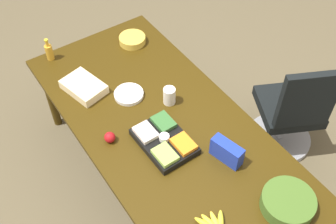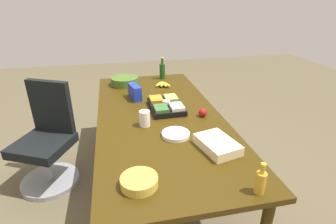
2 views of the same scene
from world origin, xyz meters
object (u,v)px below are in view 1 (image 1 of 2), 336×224
salad_bowl (288,203)px  chip_bag_blue (227,152)px  veggie_tray (164,140)px  banana_bunch (214,224)px  conference_table (166,133)px  sheet_cake (84,87)px  paper_plate_stack (129,94)px  chip_bowl (132,40)px  mayo_jar (169,96)px  dressing_bottle (49,52)px  office_chair (290,116)px  apple_red (110,137)px

salad_bowl → chip_bag_blue: 0.49m
chip_bag_blue → veggie_tray: size_ratio=0.52×
salad_bowl → chip_bag_blue: size_ratio=1.47×
chip_bag_blue → banana_bunch: bearing=132.4°
conference_table → sheet_cake: 0.73m
paper_plate_stack → chip_bowl: 0.62m
conference_table → mayo_jar: (0.19, -0.16, 0.13)m
mayo_jar → dressing_bottle: size_ratio=0.68×
conference_table → office_chair: (-0.24, -1.08, -0.29)m
veggie_tray → chip_bowl: bearing=-19.8°
office_chair → mayo_jar: size_ratio=7.64×
salad_bowl → chip_bowl: size_ratio=1.45×
conference_table → apple_red: size_ratio=32.05×
apple_red → chip_bowl: bearing=-39.3°
sheet_cake → banana_bunch: bearing=-175.2°
paper_plate_stack → apple_red: bearing=132.4°
apple_red → dressing_bottle: bearing=-0.6°
mayo_jar → dressing_bottle: dressing_bottle is taller
paper_plate_stack → mayo_jar: mayo_jar is taller
conference_table → salad_bowl: size_ratio=7.55×
conference_table → chip_bag_blue: (-0.44, -0.18, 0.14)m
sheet_cake → mayo_jar: 0.66m
conference_table → salad_bowl: bearing=-164.5°
sheet_cake → chip_bowl: (0.28, -0.59, -0.01)m
salad_bowl → apple_red: 1.21m
apple_red → office_chair: bearing=-103.7°
mayo_jar → office_chair: bearing=-114.8°
salad_bowl → sheet_cake: salad_bowl is taller
office_chair → chip_bowl: office_chair is taller
conference_table → banana_bunch: 0.80m
office_chair → mayo_jar: 1.10m
salad_bowl → chip_bowl: 1.85m
chip_bag_blue → mayo_jar: (0.63, 0.02, -0.01)m
apple_red → dressing_bottle: dressing_bottle is taller
paper_plate_stack → chip_bag_blue: bearing=-164.5°
chip_bag_blue → veggie_tray: 0.42m
chip_bag_blue → banana_bunch: chip_bag_blue is taller
dressing_bottle → paper_plate_stack: bearing=-156.5°
veggie_tray → banana_bunch: 0.67m
veggie_tray → banana_bunch: (-0.66, 0.10, -0.01)m
dressing_bottle → banana_bunch: bearing=-174.5°
sheet_cake → chip_bowl: bearing=-64.8°
paper_plate_stack → chip_bowl: bearing=-33.5°
chip_bag_blue → sheet_cake: bearing=23.9°
office_chair → mayo_jar: office_chair is taller
salad_bowl → paper_plate_stack: (1.33, 0.31, -0.03)m
office_chair → apple_red: size_ratio=13.44×
paper_plate_stack → sheet_cake: bearing=46.0°
conference_table → dressing_bottle: 1.20m
conference_table → chip_bag_blue: size_ratio=11.07×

